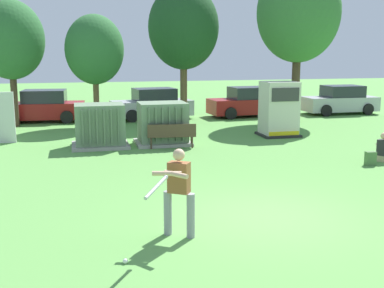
{
  "coord_description": "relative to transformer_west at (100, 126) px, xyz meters",
  "views": [
    {
      "loc": [
        -3.94,
        -9.39,
        3.56
      ],
      "look_at": [
        -0.84,
        3.5,
        1.0
      ],
      "focal_mm": 45.21,
      "sensor_mm": 36.0,
      "label": 1
    }
  ],
  "objects": [
    {
      "name": "tree_center_left",
      "position": [
        0.13,
        5.37,
        2.82
      ],
      "size": [
        2.75,
        2.75,
        5.26
      ],
      "color": "brown",
      "rests_on": "ground"
    },
    {
      "name": "ground_plane",
      "position": [
        3.12,
        -8.81,
        -0.79
      ],
      "size": [
        96.0,
        96.0,
        0.0
      ],
      "primitive_type": "plane",
      "color": "#5B9947"
    },
    {
      "name": "parked_car_left_of_center",
      "position": [
        3.12,
        7.17,
        -0.04
      ],
      "size": [
        4.39,
        2.35,
        1.62
      ],
      "color": "#B2B2B7",
      "rests_on": "ground"
    },
    {
      "name": "backpack",
      "position": [
        8.15,
        -5.04,
        -0.57
      ],
      "size": [
        0.33,
        0.28,
        0.44
      ],
      "color": "#4C723F",
      "rests_on": "ground"
    },
    {
      "name": "transformer_mid_west",
      "position": [
        2.39,
        0.01,
        0.0
      ],
      "size": [
        2.1,
        1.7,
        1.62
      ],
      "color": "#9E9B93",
      "rests_on": "ground"
    },
    {
      "name": "parked_car_leftmost",
      "position": [
        -2.49,
        7.42,
        -0.04
      ],
      "size": [
        4.33,
        2.18,
        1.62
      ],
      "color": "maroon",
      "rests_on": "ground"
    },
    {
      "name": "park_bench",
      "position": [
        2.57,
        -0.89,
        -0.25
      ],
      "size": [
        1.83,
        0.58,
        0.92
      ],
      "color": "#4C3828",
      "rests_on": "ground"
    },
    {
      "name": "tree_left",
      "position": [
        -3.65,
        5.98,
        3.27
      ],
      "size": [
        3.1,
        3.1,
        5.92
      ],
      "color": "#4C3828",
      "rests_on": "ground"
    },
    {
      "name": "generator_enclosure",
      "position": [
        7.51,
        0.68,
        0.35
      ],
      "size": [
        1.6,
        1.4,
        2.3
      ],
      "color": "#262626",
      "rests_on": "ground"
    },
    {
      "name": "tree_right",
      "position": [
        10.08,
        4.56,
        4.62
      ],
      "size": [
        4.12,
        4.12,
        7.88
      ],
      "color": "#4C3828",
      "rests_on": "ground"
    },
    {
      "name": "batter",
      "position": [
        1.0,
        -9.5,
        0.19
      ],
      "size": [
        1.13,
        1.46,
        1.74
      ],
      "color": "gray",
      "rests_on": "ground"
    },
    {
      "name": "sports_ball",
      "position": [
        -0.13,
        -10.47,
        -0.74
      ],
      "size": [
        0.09,
        0.09,
        0.09
      ],
      "primitive_type": "sphere",
      "color": "white",
      "rests_on": "ground"
    },
    {
      "name": "parked_car_rightmost",
      "position": [
        13.96,
        6.74,
        -0.04
      ],
      "size": [
        4.2,
        1.93,
        1.62
      ],
      "color": "#B2B2B7",
      "rests_on": "ground"
    },
    {
      "name": "seated_spectator",
      "position": [
        8.93,
        -4.62,
        -0.41
      ],
      "size": [
        0.78,
        0.68,
        0.96
      ],
      "color": "tan",
      "rests_on": "ground"
    },
    {
      "name": "tree_center_right",
      "position": [
        4.67,
        6.48,
        3.94
      ],
      "size": [
        3.61,
        3.61,
        6.89
      ],
      "color": "brown",
      "rests_on": "ground"
    },
    {
      "name": "parked_car_right_of_center",
      "position": [
        8.38,
        6.91,
        -0.04
      ],
      "size": [
        4.31,
        2.14,
        1.62
      ],
      "color": "maroon",
      "rests_on": "ground"
    },
    {
      "name": "transformer_west",
      "position": [
        0.0,
        0.0,
        0.0
      ],
      "size": [
        2.1,
        1.7,
        1.62
      ],
      "color": "#9E9B93",
      "rests_on": "ground"
    }
  ]
}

